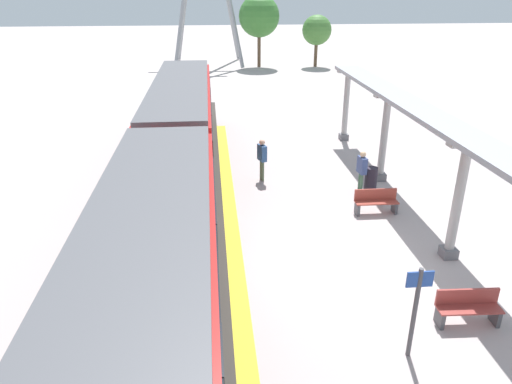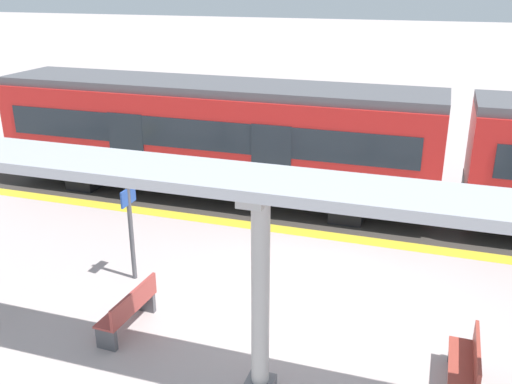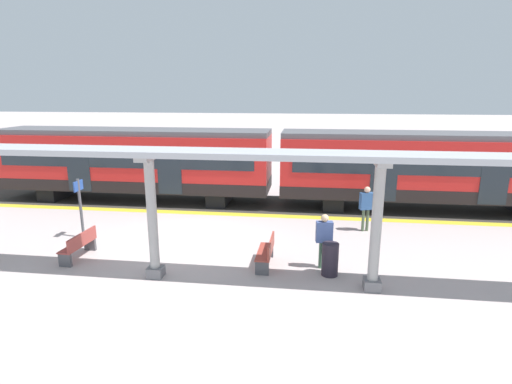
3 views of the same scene
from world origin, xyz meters
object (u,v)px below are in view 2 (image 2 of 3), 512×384
object	(u,v)px
canopy_pillar_third	(260,298)
platform_info_sign	(130,223)
bench_near_end	(130,309)
bench_far_end	(467,366)
train_near_carriage	(214,138)

from	to	relation	value
canopy_pillar_third	platform_info_sign	world-z (taller)	canopy_pillar_third
canopy_pillar_third	bench_near_end	xyz separation A→B (m)	(-0.97, -2.89, -1.36)
bench_far_end	platform_info_sign	size ratio (longest dim) A/B	0.68
train_near_carriage	bench_far_end	world-z (taller)	train_near_carriage
train_near_carriage	bench_far_end	size ratio (longest dim) A/B	8.72
train_near_carriage	platform_info_sign	distance (m)	5.39
bench_near_end	platform_info_sign	distance (m)	2.19
train_near_carriage	platform_info_sign	bearing A→B (deg)	2.59
platform_info_sign	bench_far_end	bearing A→B (deg)	77.28
bench_near_end	bench_far_end	bearing A→B (deg)	92.05
canopy_pillar_third	platform_info_sign	size ratio (longest dim) A/B	1.61
bench_near_end	bench_far_end	world-z (taller)	same
platform_info_sign	canopy_pillar_third	bearing A→B (deg)	54.28
train_near_carriage	bench_near_end	world-z (taller)	train_near_carriage
canopy_pillar_third	bench_near_end	distance (m)	3.34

